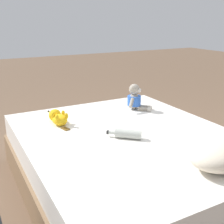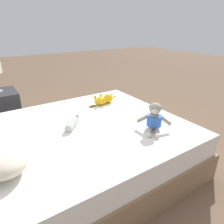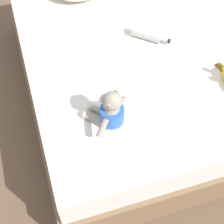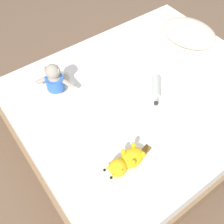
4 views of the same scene
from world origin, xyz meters
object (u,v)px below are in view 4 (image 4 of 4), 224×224
bed (143,109)px  plush_yellow_creature (126,162)px  glass_bottle (156,88)px  pillow (189,33)px  plush_monkey (55,80)px

bed → plush_yellow_creature: bearing=-51.6°
plush_yellow_creature → glass_bottle: (-0.33, 0.52, -0.02)m
bed → glass_bottle: bearing=44.7°
pillow → plush_monkey: (-0.15, -1.13, 0.02)m
plush_monkey → plush_yellow_creature: size_ratio=0.78×
plush_yellow_creature → plush_monkey: bearing=-177.8°
plush_monkey → glass_bottle: (0.41, 0.55, -0.06)m
bed → plush_monkey: 0.70m
bed → plush_yellow_creature: (0.38, -0.47, 0.27)m
bed → pillow: bearing=109.0°
bed → plush_yellow_creature: 0.66m
pillow → plush_yellow_creature: bearing=-61.7°
bed → glass_bottle: (0.05, 0.04, 0.25)m
glass_bottle → plush_yellow_creature: bearing=-57.5°
plush_monkey → glass_bottle: bearing=53.1°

